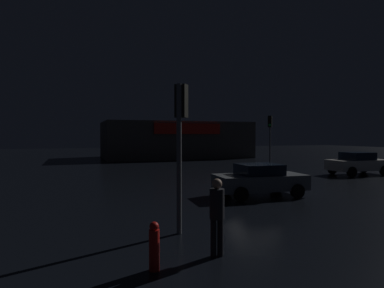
% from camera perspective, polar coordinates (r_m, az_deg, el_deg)
% --- Properties ---
extents(ground_plane, '(120.00, 120.00, 0.00)m').
position_cam_1_polar(ground_plane, '(18.43, 10.18, -7.21)').
color(ground_plane, black).
extents(store_building, '(17.74, 9.91, 4.44)m').
position_cam_1_polar(store_building, '(41.83, -2.95, 0.73)').
color(store_building, '#4C4742').
rests_on(store_building, ground).
extents(traffic_signal_main, '(0.42, 0.42, 4.23)m').
position_cam_1_polar(traffic_signal_main, '(9.32, -2.00, 2.91)').
color(traffic_signal_main, '#595B60').
rests_on(traffic_signal_main, ground).
extents(traffic_signal_cross_left, '(0.41, 0.43, 4.39)m').
position_cam_1_polar(traffic_signal_cross_left, '(27.48, 13.39, 2.45)').
color(traffic_signal_cross_left, '#595B60').
rests_on(traffic_signal_cross_left, ground).
extents(car_far, '(4.24, 2.28, 1.48)m').
position_cam_1_polar(car_far, '(15.42, 11.70, -6.07)').
color(car_far, slate).
rests_on(car_far, ground).
extents(car_crossing, '(4.33, 2.18, 1.60)m').
position_cam_1_polar(car_crossing, '(25.99, 26.87, -2.99)').
color(car_crossing, silver).
rests_on(car_crossing, ground).
extents(pedestrian, '(0.40, 0.40, 1.79)m').
position_cam_1_polar(pedestrian, '(7.69, 4.36, -11.50)').
color(pedestrian, black).
rests_on(pedestrian, ground).
extents(fire_hydrant, '(0.22, 0.22, 1.01)m').
position_cam_1_polar(fire_hydrant, '(7.10, -6.58, -17.26)').
color(fire_hydrant, red).
rests_on(fire_hydrant, ground).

